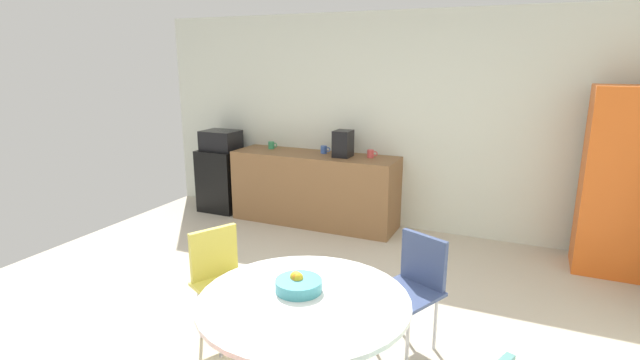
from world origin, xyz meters
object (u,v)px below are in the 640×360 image
at_px(locker_cabinet, 617,182).
at_px(mug_green, 371,154).
at_px(mug_red, 324,150).
at_px(chair_yellow, 220,271).
at_px(mini_fridge, 223,180).
at_px(microwave, 221,140).
at_px(fruit_bowl, 298,284).
at_px(chair_navy, 415,278).
at_px(coffee_maker, 343,144).
at_px(mug_white, 272,145).
at_px(round_table, 304,317).

bearing_deg(locker_cabinet, mug_green, 175.94).
bearing_deg(mug_red, chair_yellow, -82.63).
height_order(mini_fridge, microwave, microwave).
bearing_deg(fruit_bowl, chair_yellow, 155.59).
xyz_separation_m(chair_navy, coffee_maker, (-1.41, 2.14, 0.54)).
relative_size(microwave, mug_white, 3.72).
relative_size(locker_cabinet, round_table, 1.49).
bearing_deg(mug_red, microwave, -176.37).
xyz_separation_m(chair_navy, mug_red, (-1.70, 2.24, 0.43)).
relative_size(mini_fridge, round_table, 0.69).
height_order(mini_fridge, chair_yellow, mini_fridge).
distance_m(mini_fridge, fruit_bowl, 4.05).
height_order(fruit_bowl, coffee_maker, coffee_maker).
height_order(microwave, mug_white, microwave).
distance_m(microwave, round_table, 4.16).
height_order(round_table, mug_red, mug_red).
distance_m(mini_fridge, chair_yellow, 3.20).
relative_size(mini_fridge, microwave, 1.77).
distance_m(chair_navy, coffee_maker, 2.62).
relative_size(round_table, fruit_bowl, 4.42).
relative_size(chair_yellow, mug_white, 6.43).
bearing_deg(locker_cabinet, mug_white, 177.13).
bearing_deg(locker_cabinet, microwave, 178.77).
bearing_deg(microwave, round_table, -48.03).
distance_m(mini_fridge, microwave, 0.55).
distance_m(mini_fridge, locker_cabinet, 4.67).
relative_size(locker_cabinet, mug_white, 14.11).
bearing_deg(round_table, mug_red, 111.85).
height_order(round_table, fruit_bowl, fruit_bowl).
xyz_separation_m(mug_white, mug_green, (1.38, -0.02, 0.00)).
xyz_separation_m(round_table, coffee_maker, (-0.98, 3.08, 0.45)).
bearing_deg(fruit_bowl, mug_white, 122.30).
height_order(chair_yellow, mug_red, mug_red).
xyz_separation_m(mug_white, mug_red, (0.76, -0.00, 0.00)).
relative_size(mug_white, mug_green, 1.00).
bearing_deg(coffee_maker, mug_white, 174.77).
xyz_separation_m(chair_navy, chair_yellow, (-1.35, -0.47, 0.00)).
distance_m(microwave, mug_green, 2.12).
distance_m(mug_red, coffee_maker, 0.33).
xyz_separation_m(locker_cabinet, mug_green, (-2.53, 0.18, 0.04)).
bearing_deg(fruit_bowl, coffee_maker, 106.83).
bearing_deg(round_table, locker_cabinet, 57.76).
bearing_deg(mug_red, locker_cabinet, -3.54).
xyz_separation_m(locker_cabinet, mug_white, (-3.91, 0.20, 0.04)).
bearing_deg(mug_white, locker_cabinet, -2.87).
bearing_deg(coffee_maker, mug_red, 161.96).
relative_size(mini_fridge, mug_red, 6.58).
height_order(fruit_bowl, mug_red, mug_red).
bearing_deg(chair_navy, locker_cabinet, 54.64).
bearing_deg(locker_cabinet, mug_red, 176.46).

